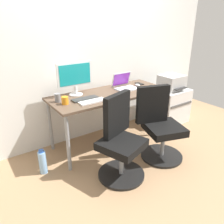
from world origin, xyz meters
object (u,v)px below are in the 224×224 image
object	(u,v)px
water_bottle_on_floor	(43,162)
coffee_mug	(65,100)
open_laptop	(125,85)
side_cabinet	(169,105)
printer	(172,82)
desktop_monitor	(75,76)
office_chair_left	(120,141)
office_chair_right	(160,127)

from	to	relation	value
water_bottle_on_floor	coffee_mug	bearing A→B (deg)	14.80
water_bottle_on_floor	open_laptop	distance (m)	1.52
side_cabinet	printer	bearing A→B (deg)	-90.00
side_cabinet	desktop_monitor	xyz separation A→B (m)	(-1.69, 0.17, 0.71)
office_chair_left	coffee_mug	distance (m)	0.80
office_chair_right	office_chair_left	bearing A→B (deg)	-179.96
printer	open_laptop	world-z (taller)	open_laptop
office_chair_right	coffee_mug	distance (m)	1.22
office_chair_right	desktop_monitor	world-z (taller)	desktop_monitor
printer	water_bottle_on_floor	size ratio (longest dim) A/B	1.29
coffee_mug	water_bottle_on_floor	bearing A→B (deg)	-165.20
office_chair_left	office_chair_right	size ratio (longest dim) A/B	1.00
water_bottle_on_floor	desktop_monitor	size ratio (longest dim) A/B	0.65
office_chair_right	coffee_mug	size ratio (longest dim) A/B	10.22
water_bottle_on_floor	side_cabinet	bearing A→B (deg)	4.31
water_bottle_on_floor	office_chair_left	bearing A→B (deg)	-34.23
office_chair_left	open_laptop	world-z (taller)	open_laptop
water_bottle_on_floor	open_laptop	bearing A→B (deg)	9.02
office_chair_left	open_laptop	distance (m)	1.02
office_chair_right	desktop_monitor	xyz separation A→B (m)	(-0.73, 0.85, 0.58)
office_chair_left	desktop_monitor	distance (m)	1.04
office_chair_right	side_cabinet	distance (m)	1.18
printer	water_bottle_on_floor	world-z (taller)	printer
desktop_monitor	open_laptop	xyz separation A→B (m)	(0.71, -0.13, -0.20)
office_chair_left	side_cabinet	bearing A→B (deg)	23.31
office_chair_right	water_bottle_on_floor	xyz separation A→B (m)	(-1.37, 0.51, -0.28)
printer	desktop_monitor	bearing A→B (deg)	174.15
printer	coffee_mug	distance (m)	1.95
open_laptop	side_cabinet	bearing A→B (deg)	-2.33
water_bottle_on_floor	open_laptop	xyz separation A→B (m)	(1.35, 0.22, 0.66)
coffee_mug	side_cabinet	bearing A→B (deg)	2.20
side_cabinet	printer	distance (m)	0.41
office_chair_left	open_laptop	bearing A→B (deg)	49.77
desktop_monitor	coffee_mug	distance (m)	0.41
office_chair_right	open_laptop	bearing A→B (deg)	91.33
printer	coffee_mug	size ratio (longest dim) A/B	4.35
office_chair_left	desktop_monitor	size ratio (longest dim) A/B	1.96
printer	open_laptop	distance (m)	0.98
printer	open_laptop	bearing A→B (deg)	177.62
office_chair_left	water_bottle_on_floor	distance (m)	0.94
office_chair_right	printer	distance (m)	1.21
office_chair_right	coffee_mug	xyz separation A→B (m)	(-0.99, 0.61, 0.38)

